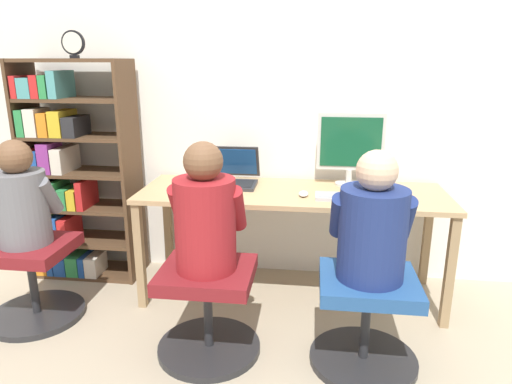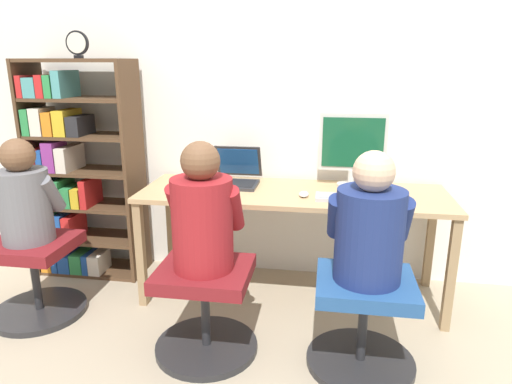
{
  "view_description": "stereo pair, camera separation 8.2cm",
  "coord_description": "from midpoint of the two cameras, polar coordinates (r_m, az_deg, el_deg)",
  "views": [
    {
      "loc": [
        0.12,
        -2.45,
        1.51
      ],
      "look_at": [
        -0.21,
        0.14,
        0.76
      ],
      "focal_mm": 32.0,
      "sensor_mm": 36.0,
      "label": 1
    },
    {
      "loc": [
        0.2,
        -2.44,
        1.51
      ],
      "look_at": [
        -0.21,
        0.14,
        0.76
      ],
      "focal_mm": 32.0,
      "sensor_mm": 36.0,
      "label": 2
    }
  ],
  "objects": [
    {
      "name": "ground_plane",
      "position": [
        2.87,
        4.63,
        -15.61
      ],
      "size": [
        14.0,
        14.0,
        0.0
      ],
      "primitive_type": "plane",
      "color": "tan"
    },
    {
      "name": "wall_back",
      "position": [
        3.16,
        6.22,
        12.21
      ],
      "size": [
        10.0,
        0.05,
        2.6
      ],
      "color": "white",
      "rests_on": "ground_plane"
    },
    {
      "name": "desk",
      "position": [
        2.9,
        5.42,
        -1.29
      ],
      "size": [
        1.92,
        0.64,
        0.72
      ],
      "color": "tan",
      "rests_on": "ground_plane"
    },
    {
      "name": "desktop_monitor",
      "position": [
        3.01,
        12.74,
        5.38
      ],
      "size": [
        0.43,
        0.18,
        0.47
      ],
      "color": "beige",
      "rests_on": "desk"
    },
    {
      "name": "laptop",
      "position": [
        3.03,
        -1.83,
        1.95
      ],
      "size": [
        0.31,
        0.36,
        0.24
      ],
      "color": "#2D2D30",
      "rests_on": "desk"
    },
    {
      "name": "keyboard",
      "position": [
        2.75,
        13.07,
        -0.74
      ],
      "size": [
        0.46,
        0.15,
        0.03
      ],
      "color": "#B2B2B7",
      "rests_on": "desk"
    },
    {
      "name": "computer_mouse_by_keyboard",
      "position": [
        2.77,
        6.85,
        -0.27
      ],
      "size": [
        0.06,
        0.1,
        0.03
      ],
      "color": "silver",
      "rests_on": "desk"
    },
    {
      "name": "office_chair_left",
      "position": [
        2.44,
        14.21,
        -15.18
      ],
      "size": [
        0.55,
        0.55,
        0.49
      ],
      "color": "#262628",
      "rests_on": "ground_plane"
    },
    {
      "name": "office_chair_right",
      "position": [
        2.49,
        -5.39,
        -14.01
      ],
      "size": [
        0.55,
        0.55,
        0.49
      ],
      "color": "#262628",
      "rests_on": "ground_plane"
    },
    {
      "name": "person_at_monitor",
      "position": [
        2.23,
        15.06,
        -4.22
      ],
      "size": [
        0.4,
        0.33,
        0.63
      ],
      "color": "navy",
      "rests_on": "office_chair_left"
    },
    {
      "name": "person_at_laptop",
      "position": [
        2.28,
        -5.69,
        -2.89
      ],
      "size": [
        0.38,
        0.33,
        0.66
      ],
      "color": "maroon",
      "rests_on": "office_chair_right"
    },
    {
      "name": "bookshelf",
      "position": [
        3.45,
        -21.28,
        1.89
      ],
      "size": [
        0.75,
        0.33,
        1.52
      ],
      "color": "#513823",
      "rests_on": "ground_plane"
    },
    {
      "name": "desk_clock",
      "position": [
        3.2,
        -20.73,
        16.95
      ],
      "size": [
        0.15,
        0.03,
        0.17
      ],
      "color": "black",
      "rests_on": "bookshelf"
    },
    {
      "name": "office_chair_side",
      "position": [
        3.09,
        -25.21,
        -9.32
      ],
      "size": [
        0.55,
        0.55,
        0.49
      ],
      "color": "#262628",
      "rests_on": "ground_plane"
    },
    {
      "name": "person_near_shelf",
      "position": [
        2.93,
        -26.29,
        -0.64
      ],
      "size": [
        0.36,
        0.3,
        0.61
      ],
      "color": "slate",
      "rests_on": "office_chair_side"
    }
  ]
}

